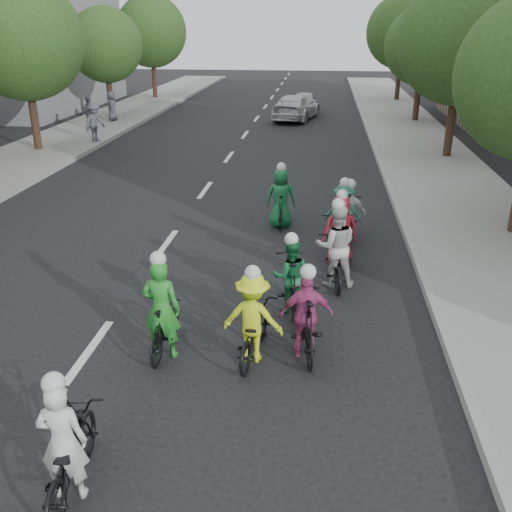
% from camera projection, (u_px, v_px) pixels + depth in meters
% --- Properties ---
extents(ground, '(120.00, 120.00, 0.00)m').
position_uv_depth(ground, '(89.00, 351.00, 9.66)').
color(ground, black).
rests_on(ground, ground).
extents(curb_left, '(0.18, 80.00, 0.18)m').
position_uv_depth(curb_left, '(31.00, 182.00, 19.45)').
color(curb_left, '#999993').
rests_on(curb_left, ground).
extents(sidewalk_right, '(4.00, 80.00, 0.15)m').
position_uv_depth(sidewalk_right, '(454.00, 196.00, 17.97)').
color(sidewalk_right, gray).
rests_on(sidewalk_right, ground).
extents(curb_right, '(0.18, 80.00, 0.18)m').
position_uv_depth(curb_right, '(391.00, 193.00, 18.17)').
color(curb_right, '#999993').
rests_on(curb_right, ground).
extents(bldg_sw, '(10.00, 14.00, 8.00)m').
position_uv_depth(bldg_sw, '(8.00, 41.00, 35.54)').
color(bldg_sw, slate).
rests_on(bldg_sw, ground).
extents(tree_l_3, '(4.80, 4.80, 6.93)m').
position_uv_depth(tree_l_3, '(23.00, 39.00, 22.58)').
color(tree_l_3, black).
rests_on(tree_l_3, ground).
extents(tree_l_4, '(4.00, 4.00, 5.97)m').
position_uv_depth(tree_l_4, '(105.00, 45.00, 31.05)').
color(tree_l_4, black).
rests_on(tree_l_4, ground).
extents(tree_l_5, '(4.80, 4.80, 6.93)m').
position_uv_depth(tree_l_5, '(151.00, 31.00, 39.10)').
color(tree_l_5, black).
rests_on(tree_l_5, ground).
extents(tree_r_1, '(4.80, 4.80, 6.93)m').
position_uv_depth(tree_r_1, '(461.00, 40.00, 21.33)').
color(tree_r_1, black).
rests_on(tree_r_1, ground).
extents(tree_r_2, '(4.00, 4.00, 5.97)m').
position_uv_depth(tree_r_2, '(423.00, 46.00, 29.80)').
color(tree_r_2, black).
rests_on(tree_r_2, ground).
extents(tree_r_3, '(4.80, 4.80, 6.93)m').
position_uv_depth(tree_r_3, '(403.00, 32.00, 37.86)').
color(tree_r_3, black).
rests_on(tree_r_3, ground).
extents(cyclist_0, '(0.80, 1.84, 1.69)m').
position_uv_depth(cyclist_0, '(68.00, 452.00, 6.60)').
color(cyclist_0, black).
rests_on(cyclist_0, ground).
extents(cyclist_1, '(0.80, 1.87, 1.60)m').
position_uv_depth(cyclist_1, '(291.00, 280.00, 10.83)').
color(cyclist_1, black).
rests_on(cyclist_1, ground).
extents(cyclist_2, '(1.05, 1.78, 1.68)m').
position_uv_depth(cyclist_2, '(253.00, 325.00, 9.25)').
color(cyclist_2, black).
rests_on(cyclist_2, ground).
extents(cyclist_3, '(0.92, 1.88, 1.65)m').
position_uv_depth(cyclist_3, '(306.00, 320.00, 9.38)').
color(cyclist_3, black).
rests_on(cyclist_3, ground).
extents(cyclist_4, '(1.01, 2.00, 1.77)m').
position_uv_depth(cyclist_4, '(340.00, 238.00, 12.93)').
color(cyclist_4, black).
rests_on(cyclist_4, ground).
extents(cyclist_5, '(0.64, 1.52, 1.87)m').
position_uv_depth(cyclist_5, '(163.00, 319.00, 9.35)').
color(cyclist_5, black).
rests_on(cyclist_5, ground).
extents(cyclist_6, '(0.92, 1.85, 1.90)m').
position_uv_depth(cyclist_6, '(335.00, 254.00, 11.88)').
color(cyclist_6, black).
rests_on(cyclist_6, ground).
extents(cyclist_7, '(1.01, 1.67, 1.62)m').
position_uv_depth(cyclist_7, '(343.00, 215.00, 14.41)').
color(cyclist_7, black).
rests_on(cyclist_7, ground).
extents(cyclist_8, '(0.85, 1.88, 1.58)m').
position_uv_depth(cyclist_8, '(348.00, 218.00, 14.46)').
color(cyclist_8, black).
rests_on(cyclist_8, ground).
extents(cyclist_9, '(0.82, 1.56, 1.77)m').
position_uv_depth(cyclist_9, '(281.00, 203.00, 15.30)').
color(cyclist_9, black).
rests_on(cyclist_9, ground).
extents(follow_car_lead, '(2.86, 5.02, 1.37)m').
position_uv_depth(follow_car_lead, '(296.00, 107.00, 32.07)').
color(follow_car_lead, silver).
rests_on(follow_car_lead, ground).
extents(follow_car_trail, '(1.55, 3.68, 1.24)m').
position_uv_depth(follow_car_trail, '(304.00, 101.00, 34.86)').
color(follow_car_trail, silver).
rests_on(follow_car_trail, ground).
extents(spectator_0, '(1.00, 1.26, 1.71)m').
position_uv_depth(spectator_0, '(94.00, 122.00, 25.37)').
color(spectator_0, '#51535F').
rests_on(spectator_0, sidewalk_left).
extents(spectator_1, '(0.65, 0.97, 1.54)m').
position_uv_depth(spectator_1, '(89.00, 113.00, 28.62)').
color(spectator_1, '#4C4C58').
rests_on(spectator_1, sidewalk_left).
extents(spectator_2, '(0.68, 0.86, 1.54)m').
position_uv_depth(spectator_2, '(112.00, 106.00, 30.79)').
color(spectator_2, '#454550').
rests_on(spectator_2, sidewalk_left).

